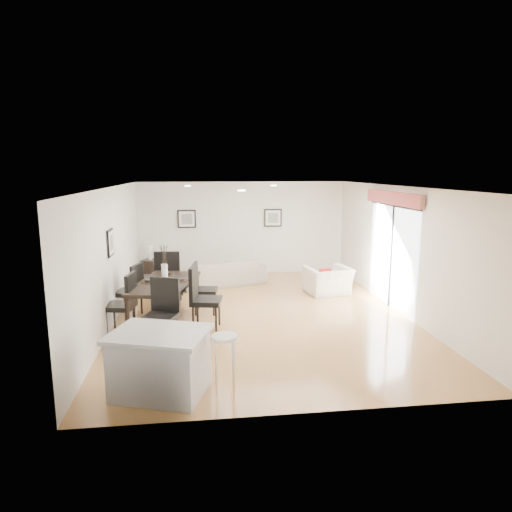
{
  "coord_description": "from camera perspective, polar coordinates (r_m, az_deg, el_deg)",
  "views": [
    {
      "loc": [
        -1.29,
        -9.18,
        3.03
      ],
      "look_at": [
        -0.06,
        0.4,
        1.2
      ],
      "focal_mm": 32.0,
      "sensor_mm": 36.0,
      "label": 1
    }
  ],
  "objects": [
    {
      "name": "side_table",
      "position": [
        13.2,
        -13.03,
        -1.62
      ],
      "size": [
        0.54,
        0.54,
        0.55
      ],
      "primitive_type": "cube",
      "rotation": [
        0.0,
        0.0,
        -0.39
      ],
      "color": "black",
      "rests_on": "ground"
    },
    {
      "name": "dining_chair_enear",
      "position": [
        8.82,
        -6.94,
        -4.75
      ],
      "size": [
        0.65,
        0.65,
        1.24
      ],
      "rotation": [
        0.0,
        0.0,
        1.38
      ],
      "color": "black",
      "rests_on": "ground"
    },
    {
      "name": "dining_chair_efar",
      "position": [
        9.81,
        -6.91,
        -3.65
      ],
      "size": [
        0.55,
        0.55,
        1.09
      ],
      "rotation": [
        0.0,
        0.0,
        1.44
      ],
      "color": "black",
      "rests_on": "ground"
    },
    {
      "name": "vase",
      "position": [
        9.21,
        -11.39,
        -1.33
      ],
      "size": [
        0.96,
        1.47,
        0.74
      ],
      "color": "white",
      "rests_on": "dining_table"
    },
    {
      "name": "sofa",
      "position": [
        12.25,
        -4.27,
        -2.03
      ],
      "size": [
        2.47,
        1.61,
        0.67
      ],
      "primitive_type": "imported",
      "rotation": [
        0.0,
        0.0,
        3.48
      ],
      "color": "gray",
      "rests_on": "ground"
    },
    {
      "name": "dining_chair_wnear",
      "position": [
        8.91,
        -16.06,
        -5.29
      ],
      "size": [
        0.6,
        0.6,
        1.15
      ],
      "rotation": [
        0.0,
        0.0,
        -1.75
      ],
      "color": "black",
      "rests_on": "ground"
    },
    {
      "name": "courtyard_plant_b",
      "position": [
        12.45,
        26.34,
        -2.99
      ],
      "size": [
        0.42,
        0.42,
        0.64
      ],
      "primitive_type": "imported",
      "rotation": [
        0.0,
        0.0,
        -0.19
      ],
      "color": "#3C5B27",
      "rests_on": "ground"
    },
    {
      "name": "courtyard",
      "position": [
        12.69,
        28.8,
        -0.19
      ],
      "size": [
        6.0,
        6.0,
        2.0
      ],
      "color": "gray",
      "rests_on": "ground"
    },
    {
      "name": "framed_print_back_right",
      "position": [
        13.4,
        2.13,
        4.79
      ],
      "size": [
        0.52,
        0.04,
        0.52
      ],
      "color": "black",
      "rests_on": "wall_back"
    },
    {
      "name": "ground",
      "position": [
        9.75,
        0.64,
        -7.4
      ],
      "size": [
        8.0,
        8.0,
        0.0
      ],
      "primitive_type": "plane",
      "color": "#AF8447",
      "rests_on": "ground"
    },
    {
      "name": "bar_stool",
      "position": [
        6.41,
        -3.98,
        -10.81
      ],
      "size": [
        0.36,
        0.36,
        0.8
      ],
      "color": "white",
      "rests_on": "ground"
    },
    {
      "name": "dining_chair_head",
      "position": [
        8.12,
        -11.6,
        -6.45
      ],
      "size": [
        0.69,
        0.69,
        1.19
      ],
      "rotation": [
        0.0,
        0.0,
        -0.37
      ],
      "color": "black",
      "rests_on": "ground"
    },
    {
      "name": "framed_print_left_wall",
      "position": [
        9.24,
        -17.72,
        1.6
      ],
      "size": [
        0.04,
        0.52,
        0.52
      ],
      "rotation": [
        0.0,
        0.0,
        1.57
      ],
      "color": "black",
      "rests_on": "wall_left"
    },
    {
      "name": "framed_print_back_left",
      "position": [
        13.23,
        -8.65,
        4.6
      ],
      "size": [
        0.52,
        0.04,
        0.52
      ],
      "color": "black",
      "rests_on": "wall_back"
    },
    {
      "name": "dining_table",
      "position": [
        9.3,
        -11.3,
        -3.68
      ],
      "size": [
        1.43,
        2.19,
        0.84
      ],
      "rotation": [
        0.0,
        0.0,
        -0.22
      ],
      "color": "black",
      "rests_on": "ground"
    },
    {
      "name": "wall_front",
      "position": [
        5.6,
        6.38,
        -6.85
      ],
      "size": [
        6.0,
        0.04,
        2.7
      ],
      "primitive_type": "cube",
      "color": "silver",
      "rests_on": "ground"
    },
    {
      "name": "cushion",
      "position": [
        11.28,
        8.66,
        -2.25
      ],
      "size": [
        0.29,
        0.11,
        0.28
      ],
      "primitive_type": "cube",
      "rotation": [
        0.0,
        0.0,
        3.23
      ],
      "color": "maroon",
      "rests_on": "armchair"
    },
    {
      "name": "dining_chair_foot",
      "position": [
        10.51,
        -10.89,
        -2.3
      ],
      "size": [
        0.61,
        0.61,
        1.26
      ],
      "rotation": [
        0.0,
        0.0,
        3.05
      ],
      "color": "black",
      "rests_on": "ground"
    },
    {
      "name": "table_lamp",
      "position": [
        13.1,
        -13.13,
        0.67
      ],
      "size": [
        0.21,
        0.21,
        0.41
      ],
      "color": "white",
      "rests_on": "side_table"
    },
    {
      "name": "wall_back",
      "position": [
        13.35,
        -1.72,
        3.47
      ],
      "size": [
        6.0,
        0.04,
        2.7
      ],
      "primitive_type": "cube",
      "color": "silver",
      "rests_on": "ground"
    },
    {
      "name": "wall_left",
      "position": [
        9.49,
        -17.58,
        -0.0
      ],
      "size": [
        0.04,
        8.0,
        2.7
      ],
      "primitive_type": "cube",
      "color": "silver",
      "rests_on": "ground"
    },
    {
      "name": "coffee_table",
      "position": [
        11.59,
        -12.01,
        -3.57
      ],
      "size": [
        1.18,
        0.8,
        0.44
      ],
      "primitive_type": "cube",
      "rotation": [
        0.0,
        0.0,
        0.14
      ],
      "color": "black",
      "rests_on": "ground"
    },
    {
      "name": "dining_chair_wfar",
      "position": [
        9.86,
        -15.23,
        -3.8
      ],
      "size": [
        0.64,
        0.64,
        1.12
      ],
      "rotation": [
        0.0,
        0.0,
        -1.9
      ],
      "color": "black",
      "rests_on": "ground"
    },
    {
      "name": "ceiling",
      "position": [
        9.28,
        0.68,
        8.66
      ],
      "size": [
        6.0,
        8.0,
        0.02
      ],
      "primitive_type": "cube",
      "color": "white",
      "rests_on": "wall_back"
    },
    {
      "name": "kitchen_island",
      "position": [
        6.51,
        -11.9,
        -12.89
      ],
      "size": [
        1.51,
        1.33,
        0.89
      ],
      "rotation": [
        0.0,
        0.0,
        -0.32
      ],
      "color": "#BCBCBF",
      "rests_on": "ground"
    },
    {
      "name": "sliding_door",
      "position": [
        10.48,
        16.67,
        2.76
      ],
      "size": [
        0.12,
        2.7,
        2.57
      ],
      "color": "white",
      "rests_on": "wall_right"
    },
    {
      "name": "wall_right",
      "position": [
        10.27,
        17.48,
        0.79
      ],
      "size": [
        0.04,
        8.0,
        2.7
      ],
      "primitive_type": "cube",
      "color": "silver",
      "rests_on": "ground"
    },
    {
      "name": "armchair",
      "position": [
        11.44,
        8.97,
        -3.05
      ],
      "size": [
        1.18,
        1.08,
        0.67
      ],
      "primitive_type": "imported",
      "rotation": [
        0.0,
        0.0,
        3.32
      ],
      "color": "silver",
      "rests_on": "ground"
    }
  ]
}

